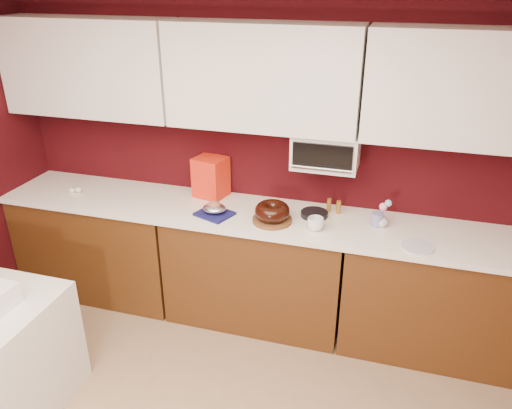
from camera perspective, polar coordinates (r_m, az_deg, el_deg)
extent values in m
cube|color=#37070B|center=(3.75, 1.43, 5.78)|extent=(4.00, 0.02, 2.50)
cube|color=#4D2A0F|center=(4.36, -17.05, -4.36)|extent=(1.31, 0.58, 0.86)
cube|color=#4D2A0F|center=(3.84, 0.09, -7.33)|extent=(1.31, 0.58, 0.86)
cube|color=#4D2A0F|center=(3.76, 20.31, -9.96)|extent=(1.31, 0.58, 0.86)
cube|color=white|center=(3.62, 0.09, -1.32)|extent=(4.00, 0.62, 0.04)
cube|color=white|center=(4.01, -18.54, 14.66)|extent=(1.31, 0.33, 0.70)
cube|color=white|center=(3.44, 0.80, 14.36)|extent=(1.31, 0.33, 0.70)
cube|color=white|center=(3.35, 23.88, 11.97)|extent=(1.31, 0.33, 0.70)
cube|color=white|center=(3.49, 8.01, 6.22)|extent=(0.45, 0.30, 0.25)
cube|color=black|center=(3.34, 7.58, 5.37)|extent=(0.40, 0.02, 0.18)
cylinder|color=silver|center=(3.36, 7.46, 4.09)|extent=(0.42, 0.02, 0.02)
cylinder|color=brown|center=(3.49, 1.86, -1.78)|extent=(0.31, 0.31, 0.03)
torus|color=black|center=(3.46, 1.87, -0.79)|extent=(0.26, 0.26, 0.10)
cube|color=#15164F|center=(3.60, -4.76, -1.07)|extent=(0.30, 0.28, 0.02)
ellipsoid|color=white|center=(3.58, -4.79, -0.41)|extent=(0.21, 0.19, 0.06)
ellipsoid|color=#A15C49|center=(3.57, -4.80, -0.05)|extent=(0.10, 0.09, 0.06)
cube|color=red|center=(3.86, -5.17, 3.16)|extent=(0.27, 0.25, 0.31)
cylinder|color=black|center=(3.59, 6.67, -1.08)|extent=(0.23, 0.23, 0.03)
imported|color=white|center=(3.39, 6.83, -2.07)|extent=(0.14, 0.14, 0.11)
cylinder|color=navy|center=(3.52, 13.69, -1.68)|extent=(0.09, 0.09, 0.10)
imported|color=silver|center=(3.52, 14.18, -1.64)|extent=(0.08, 0.08, 0.11)
sphere|color=pink|center=(3.48, 14.34, -0.25)|extent=(0.05, 0.05, 0.05)
sphere|color=#90CAE7|center=(3.49, 14.89, 0.15)|extent=(0.05, 0.05, 0.05)
cylinder|color=silver|center=(3.34, 17.96, -4.63)|extent=(0.23, 0.23, 0.01)
cylinder|color=brown|center=(3.64, 9.41, -0.32)|extent=(0.03, 0.03, 0.10)
ellipsoid|color=silver|center=(4.21, -20.32, 1.54)|extent=(0.06, 0.05, 0.04)
ellipsoid|color=silver|center=(4.19, -19.66, 1.59)|extent=(0.07, 0.05, 0.05)
cylinder|color=brown|center=(3.66, 8.34, -0.07)|extent=(0.04, 0.04, 0.10)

